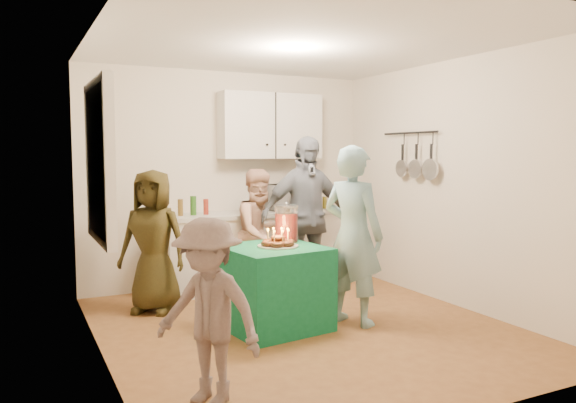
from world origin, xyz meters
name	(u,v)px	position (x,y,z in m)	size (l,w,h in m)	color
floor	(305,327)	(0.00, 0.00, 0.00)	(4.00, 4.00, 0.00)	brown
ceiling	(305,43)	(0.00, 0.00, 2.60)	(4.00, 4.00, 0.00)	white
back_wall	(229,179)	(0.00, 2.00, 1.30)	(3.60, 3.60, 0.00)	silver
left_wall	(99,195)	(-1.80, 0.00, 1.30)	(4.00, 4.00, 0.00)	silver
right_wall	(456,183)	(1.80, 0.00, 1.30)	(4.00, 4.00, 0.00)	silver
window_night	(97,162)	(-1.77, 0.30, 1.55)	(0.04, 1.00, 1.20)	black
counter	(253,251)	(0.20, 1.70, 0.43)	(2.20, 0.58, 0.86)	white
countertop	(253,214)	(0.20, 1.70, 0.89)	(2.24, 0.62, 0.05)	beige
upper_cabinet	(271,126)	(0.50, 1.85, 1.95)	(1.30, 0.30, 0.80)	white
pot_rack	(408,155)	(1.72, 0.70, 1.60)	(0.12, 1.00, 0.60)	black
microwave	(291,197)	(0.71, 1.70, 1.07)	(0.58, 0.39, 0.32)	white
party_table	(273,287)	(-0.27, 0.12, 0.38)	(0.85, 0.85, 0.76)	#0F663D
donut_cake	(278,237)	(-0.23, 0.10, 0.85)	(0.38, 0.38, 0.18)	#381C0C
punch_jar	(286,225)	(-0.04, 0.31, 0.93)	(0.22, 0.22, 0.34)	red
man_birthday	(353,235)	(0.47, -0.09, 0.85)	(0.62, 0.41, 1.69)	#83B2BF
woman_back_left	(153,241)	(-1.13, 1.15, 0.73)	(0.71, 0.46, 1.45)	#524517
woman_back_center	(261,233)	(0.11, 1.27, 0.72)	(0.70, 0.55, 1.44)	tan
woman_back_right	(305,217)	(0.52, 0.98, 0.90)	(1.06, 0.44, 1.81)	black
child_near_left	(208,312)	(-1.30, -1.13, 0.61)	(0.78, 0.45, 1.21)	#63514F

